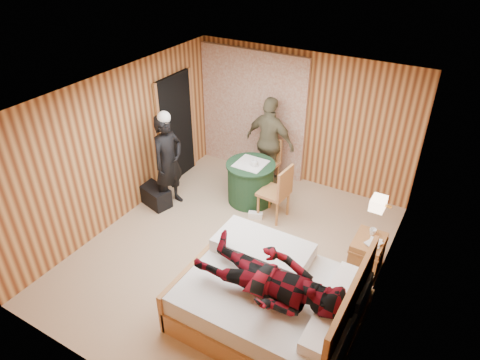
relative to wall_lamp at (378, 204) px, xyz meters
The scene contains 23 objects.
floor 2.36m from the wall_lamp, 166.83° to the right, with size 4.20×5.00×0.01m, color tan.
ceiling 2.31m from the wall_lamp, 166.83° to the right, with size 4.20×5.00×0.01m, color silver.
wall_back 2.81m from the wall_lamp, 133.17° to the left, with size 4.20×0.02×2.50m, color tan.
wall_left 4.05m from the wall_lamp, behind, with size 0.02×5.00×2.50m, color tan.
wall_right 0.49m from the wall_lamp, 68.55° to the right, with size 0.02×5.00×2.50m, color tan.
curtain 3.53m from the wall_lamp, 145.89° to the left, with size 2.20×0.08×2.40m, color beige.
doorway 4.10m from the wall_lamp, 166.59° to the left, with size 0.06×0.90×2.05m, color black.
wall_lamp is the anchor object (origin of this frame).
bed 1.81m from the wall_lamp, 121.58° to the right, with size 2.17×1.71×1.18m.
nightstand 1.03m from the wall_lamp, 103.84° to the left, with size 0.43×0.58×0.56m.
round_table 2.68m from the wall_lamp, 159.08° to the left, with size 0.87×0.87×0.77m.
chair_far 2.94m from the wall_lamp, 145.97° to the left, with size 0.44×0.44×0.93m.
chair_near 1.95m from the wall_lamp, 158.86° to the left, with size 0.49×0.49×1.01m.
duffel_bag 3.94m from the wall_lamp, behind, with size 0.60×0.32×0.34m, color black.
sneaker_left 2.73m from the wall_lamp, 163.97° to the left, with size 0.25×0.10×0.11m, color white.
sneaker_right 2.42m from the wall_lamp, 166.75° to the left, with size 0.24×0.10×0.11m, color white.
woman_standing 3.56m from the wall_lamp, behind, with size 0.62×0.41×1.70m, color black.
man_at_table 2.90m from the wall_lamp, 145.36° to the left, with size 1.01×0.42×1.72m, color #6D6649.
man_on_bed 1.75m from the wall_lamp, 116.66° to the right, with size 1.77×0.67×0.86m, color #640913.
book_lower 0.74m from the wall_lamp, 109.01° to the left, with size 0.17×0.22×0.02m, color white.
book_upper 0.72m from the wall_lamp, 109.01° to the left, with size 0.16×0.22×0.02m, color white.
cup_nightstand 0.76m from the wall_lamp, 98.05° to the left, with size 0.10×0.10×0.09m, color white.
cup_table 2.46m from the wall_lamp, 159.34° to the left, with size 0.12×0.12×0.10m, color white.
Camera 1 is at (2.64, -4.30, 4.45)m, focal length 32.00 mm.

